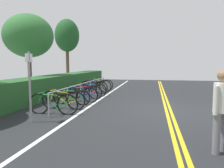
{
  "coord_description": "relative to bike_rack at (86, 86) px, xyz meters",
  "views": [
    {
      "loc": [
        -8.17,
        0.57,
        1.74
      ],
      "look_at": [
        2.0,
        2.53,
        0.75
      ],
      "focal_mm": 34.63,
      "sensor_mm": 36.0,
      "label": 1
    }
  ],
  "objects": [
    {
      "name": "bicycle_0",
      "position": [
        -3.46,
        0.06,
        -0.25
      ],
      "size": [
        0.46,
        1.79,
        0.77
      ],
      "color": "black",
      "rests_on": "ground_plane"
    },
    {
      "name": "sign_post_near",
      "position": [
        -4.53,
        0.24,
        0.65
      ],
      "size": [
        0.36,
        0.06,
        2.08
      ],
      "color": "gray",
      "rests_on": "ground_plane"
    },
    {
      "name": "bike_rack",
      "position": [
        0.0,
        0.0,
        0.0
      ],
      "size": [
        7.85,
        0.05,
        0.8
      ],
      "color": "#9EA0A5",
      "rests_on": "ground_plane"
    },
    {
      "name": "bicycle_5",
      "position": [
        0.92,
        -0.07,
        -0.29
      ],
      "size": [
        0.61,
        1.71,
        0.7
      ],
      "color": "black",
      "rests_on": "ground_plane"
    },
    {
      "name": "bicycle_4",
      "position": [
        -0.04,
        0.01,
        -0.29
      ],
      "size": [
        0.46,
        1.73,
        0.7
      ],
      "color": "black",
      "rests_on": "ground_plane"
    },
    {
      "name": "tree_mid",
      "position": [
        1.44,
        3.92,
        2.72
      ],
      "size": [
        2.87,
        2.87,
        4.61
      ],
      "color": "#473323",
      "rests_on": "ground_plane"
    },
    {
      "name": "bicycle_6",
      "position": [
        1.76,
        0.09,
        -0.25
      ],
      "size": [
        0.46,
        1.71,
        0.78
      ],
      "color": "black",
      "rests_on": "ground_plane"
    },
    {
      "name": "bicycle_7",
      "position": [
        2.49,
        0.08,
        -0.24
      ],
      "size": [
        0.46,
        1.79,
        0.79
      ],
      "color": "black",
      "rests_on": "ground_plane"
    },
    {
      "name": "ground_plane",
      "position": [
        -2.06,
        -3.87,
        -0.64
      ],
      "size": [
        29.74,
        12.11,
        0.05
      ],
      "primitive_type": "cube",
      "color": "#232628"
    },
    {
      "name": "centre_line_yellow_outer",
      "position": [
        -2.06,
        -3.79,
        -0.61
      ],
      "size": [
        26.77,
        0.1,
        0.0
      ],
      "primitive_type": "cube",
      "color": "gold",
      "rests_on": "ground_plane"
    },
    {
      "name": "bicycle_2",
      "position": [
        -1.66,
        0.11,
        -0.3
      ],
      "size": [
        0.46,
        1.69,
        0.68
      ],
      "color": "black",
      "rests_on": "ground_plane"
    },
    {
      "name": "bicycle_3",
      "position": [
        -0.92,
        -0.06,
        -0.26
      ],
      "size": [
        0.47,
        1.72,
        0.74
      ],
      "color": "black",
      "rests_on": "ground_plane"
    },
    {
      "name": "pedestrian",
      "position": [
        -5.83,
        -4.6,
        0.31
      ],
      "size": [
        0.36,
        0.38,
        1.62
      ],
      "color": "slate",
      "rests_on": "ground_plane"
    },
    {
      "name": "bicycle_8",
      "position": [
        3.37,
        0.1,
        -0.26
      ],
      "size": [
        0.46,
        1.73,
        0.75
      ],
      "color": "black",
      "rests_on": "ground_plane"
    },
    {
      "name": "bike_lane_stripe_white",
      "position": [
        -2.06,
        -0.77,
        -0.61
      ],
      "size": [
        26.77,
        0.12,
        0.0
      ],
      "primitive_type": "cube",
      "color": "white",
      "rests_on": "ground_plane"
    },
    {
      "name": "hedge_backdrop",
      "position": [
        1.5,
        2.27,
        -0.08
      ],
      "size": [
        16.8,
        1.36,
        1.05
      ],
      "primitive_type": "cube",
      "color": "#235626",
      "rests_on": "ground_plane"
    },
    {
      "name": "bicycle_1",
      "position": [
        -2.59,
        0.07,
        -0.26
      ],
      "size": [
        0.46,
        1.77,
        0.76
      ],
      "color": "black",
      "rests_on": "ground_plane"
    },
    {
      "name": "centre_line_yellow_inner",
      "position": [
        -2.06,
        -3.95,
        -0.61
      ],
      "size": [
        26.77,
        0.1,
        0.0
      ],
      "primitive_type": "cube",
      "color": "gold",
      "rests_on": "ground_plane"
    },
    {
      "name": "tree_far_right",
      "position": [
        7.89,
        4.2,
        3.52
      ],
      "size": [
        2.13,
        2.13,
        5.59
      ],
      "color": "brown",
      "rests_on": "ground_plane"
    }
  ]
}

